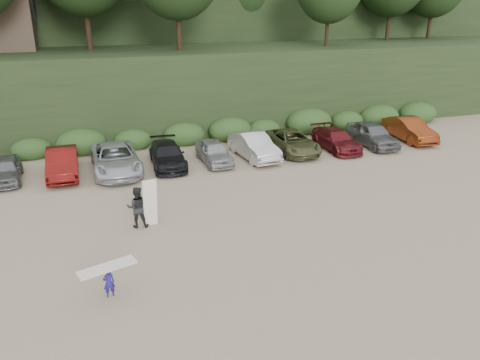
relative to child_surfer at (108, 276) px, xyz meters
name	(u,v)px	position (x,y,z in m)	size (l,w,h in m)	color
ground	(231,236)	(5.21, 2.84, -0.79)	(120.00, 120.00, 0.00)	tan
parked_cars	(140,157)	(2.78, 12.82, -0.03)	(39.61, 5.86, 1.62)	#999A9E
child_surfer	(108,276)	(0.00, 0.00, 0.00)	(2.01, 1.08, 1.16)	navy
adult_surfer	(138,207)	(1.68, 5.02, 0.16)	(1.39, 0.87, 2.21)	black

